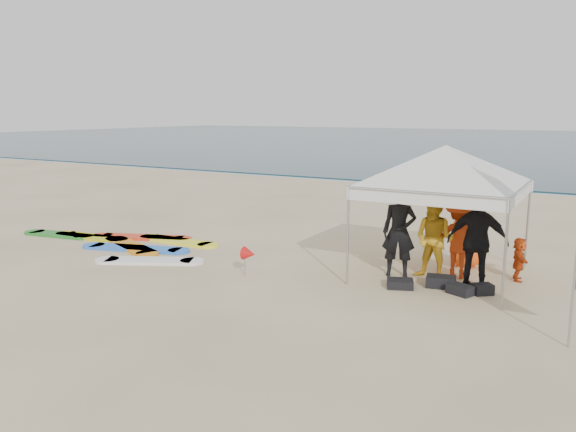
% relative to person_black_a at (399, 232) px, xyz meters
% --- Properties ---
extents(ground, '(120.00, 120.00, 0.00)m').
position_rel_person_black_a_xyz_m(ground, '(-1.81, -3.42, -0.94)').
color(ground, beige).
rests_on(ground, ground).
extents(ocean, '(160.00, 84.00, 0.08)m').
position_rel_person_black_a_xyz_m(ocean, '(-1.81, 56.58, -0.90)').
color(ocean, '#0C2633').
rests_on(ocean, ground).
extents(shoreline_foam, '(160.00, 1.20, 0.01)m').
position_rel_person_black_a_xyz_m(shoreline_foam, '(-1.81, 14.78, -0.94)').
color(shoreline_foam, silver).
rests_on(shoreline_foam, ground).
extents(person_black_a, '(0.79, 0.63, 1.88)m').
position_rel_person_black_a_xyz_m(person_black_a, '(0.00, 0.00, 0.00)').
color(person_black_a, black).
rests_on(person_black_a, ground).
extents(person_yellow, '(0.90, 0.74, 1.69)m').
position_rel_person_black_a_xyz_m(person_yellow, '(0.71, 0.10, -0.09)').
color(person_yellow, gold).
rests_on(person_yellow, ground).
extents(person_orange_a, '(1.09, 0.67, 1.63)m').
position_rel_person_black_a_xyz_m(person_orange_a, '(1.11, 0.49, -0.12)').
color(person_orange_a, red).
rests_on(person_orange_a, ground).
extents(person_black_b, '(1.18, 0.62, 1.91)m').
position_rel_person_black_a_xyz_m(person_black_b, '(1.61, -0.18, 0.02)').
color(person_black_b, black).
rests_on(person_black_b, ground).
extents(person_orange_b, '(0.87, 0.67, 1.58)m').
position_rel_person_black_a_xyz_m(person_orange_b, '(1.08, 1.45, -0.15)').
color(person_orange_b, '#FF5A16').
rests_on(person_orange_b, ground).
extents(person_seated, '(0.44, 0.86, 0.89)m').
position_rel_person_black_a_xyz_m(person_seated, '(2.24, 0.88, -0.49)').
color(person_seated, '#C64111').
rests_on(person_seated, ground).
extents(canopy_tent, '(4.13, 4.13, 3.12)m').
position_rel_person_black_a_xyz_m(canopy_tent, '(0.78, 0.37, 1.77)').
color(canopy_tent, '#A5A5A8').
rests_on(canopy_tent, ground).
extents(marker_pennant, '(0.28, 0.28, 0.64)m').
position_rel_person_black_a_xyz_m(marker_pennant, '(-2.63, -1.64, -0.44)').
color(marker_pennant, '#A5A5A8').
rests_on(marker_pennant, ground).
extents(gear_pile, '(2.01, 0.93, 0.22)m').
position_rel_person_black_a_xyz_m(gear_pile, '(1.03, -0.52, -0.84)').
color(gear_pile, black).
rests_on(gear_pile, ground).
extents(surfboard_spread, '(6.03, 3.04, 0.07)m').
position_rel_person_black_a_xyz_m(surfboard_spread, '(-6.97, -0.80, -0.90)').
color(surfboard_spread, '#227F25').
rests_on(surfboard_spread, ground).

